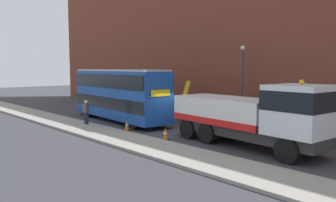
{
  "coord_description": "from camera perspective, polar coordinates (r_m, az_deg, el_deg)",
  "views": [
    {
      "loc": [
        15.58,
        -15.23,
        4.2
      ],
      "look_at": [
        -0.66,
        -0.29,
        2.0
      ],
      "focal_mm": 35.78,
      "sensor_mm": 36.0,
      "label": 1
    }
  ],
  "objects": [
    {
      "name": "ground_plane",
      "position": [
        22.19,
        1.72,
        -5.22
      ],
      "size": [
        120.0,
        120.0,
        0.0
      ],
      "primitive_type": "plane",
      "color": "#38383D"
    },
    {
      "name": "near_kerb",
      "position": [
        19.53,
        -7.19,
        -6.54
      ],
      "size": [
        60.0,
        2.8,
        0.15
      ],
      "primitive_type": "cube",
      "color": "gray",
      "rests_on": "ground_plane"
    },
    {
      "name": "building_facade",
      "position": [
        28.15,
        13.66,
        13.44
      ],
      "size": [
        60.0,
        1.5,
        16.0
      ],
      "color": "brown",
      "rests_on": "ground_plane"
    },
    {
      "name": "recovery_tow_truck",
      "position": [
        17.96,
        14.1,
        -2.28
      ],
      "size": [
        10.23,
        3.38,
        3.67
      ],
      "rotation": [
        0.0,
        0.0,
        -0.08
      ],
      "color": "#2D2D2D",
      "rests_on": "ground_plane"
    },
    {
      "name": "double_decker_bus",
      "position": [
        26.62,
        -8.35,
        1.39
      ],
      "size": [
        11.18,
        3.46,
        4.06
      ],
      "rotation": [
        0.0,
        0.0,
        -0.08
      ],
      "color": "#19479E",
      "rests_on": "ground_plane"
    },
    {
      "name": "pedestrian_onlooker",
      "position": [
        24.82,
        -13.78,
        -1.91
      ],
      "size": [
        0.41,
        0.47,
        1.71
      ],
      "rotation": [
        0.0,
        0.0,
        0.48
      ],
      "color": "#232333",
      "rests_on": "near_kerb"
    },
    {
      "name": "traffic_cone_near_bus",
      "position": [
        22.57,
        -7.0,
        -4.2
      ],
      "size": [
        0.36,
        0.36,
        0.72
      ],
      "color": "orange",
      "rests_on": "ground_plane"
    },
    {
      "name": "traffic_cone_midway",
      "position": [
        19.59,
        -0.46,
        -5.67
      ],
      "size": [
        0.36,
        0.36,
        0.72
      ],
      "color": "orange",
      "rests_on": "ground_plane"
    },
    {
      "name": "street_lamp",
      "position": [
        25.52,
        12.51,
        3.92
      ],
      "size": [
        0.36,
        0.36,
        5.83
      ],
      "color": "#38383D",
      "rests_on": "ground_plane"
    }
  ]
}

